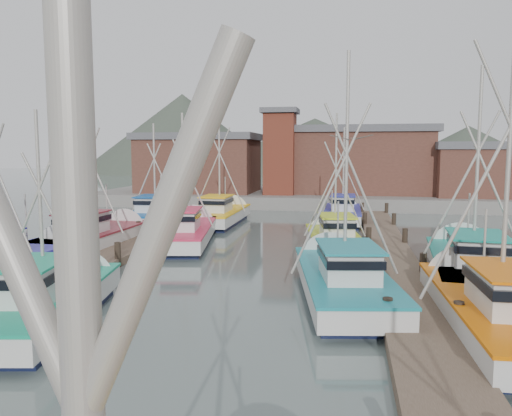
% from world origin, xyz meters
% --- Properties ---
extents(ground, '(260.00, 260.00, 0.00)m').
position_xyz_m(ground, '(0.00, 0.00, 0.00)').
color(ground, '#455351').
rests_on(ground, ground).
extents(dock_left, '(2.30, 46.00, 1.50)m').
position_xyz_m(dock_left, '(-7.00, 4.04, 0.21)').
color(dock_left, '#4D3B2F').
rests_on(dock_left, ground).
extents(dock_right, '(2.30, 46.00, 1.50)m').
position_xyz_m(dock_right, '(7.00, 4.04, 0.21)').
color(dock_right, '#4D3B2F').
rests_on(dock_right, ground).
extents(quay, '(44.00, 16.00, 1.20)m').
position_xyz_m(quay, '(0.00, 37.00, 0.60)').
color(quay, gray).
rests_on(quay, ground).
extents(shed_left, '(12.72, 8.48, 6.20)m').
position_xyz_m(shed_left, '(-11.00, 35.00, 4.34)').
color(shed_left, brown).
rests_on(shed_left, quay).
extents(shed_center, '(14.84, 9.54, 6.90)m').
position_xyz_m(shed_center, '(6.00, 37.00, 4.69)').
color(shed_center, brown).
rests_on(shed_center, quay).
extents(shed_right, '(8.48, 6.36, 5.20)m').
position_xyz_m(shed_right, '(17.00, 34.00, 3.84)').
color(shed_right, brown).
rests_on(shed_right, quay).
extents(lookout_tower, '(3.60, 3.60, 8.50)m').
position_xyz_m(lookout_tower, '(-2.00, 33.00, 5.55)').
color(lookout_tower, '#5F271B').
rests_on(lookout_tower, quay).
extents(distant_hills, '(175.00, 140.00, 42.00)m').
position_xyz_m(distant_hills, '(-12.76, 122.59, 0.00)').
color(distant_hills, '#3F483C').
rests_on(distant_hills, ground).
extents(boat_4, '(4.00, 8.69, 7.45)m').
position_xyz_m(boat_4, '(-4.68, -2.39, 0.68)').
color(boat_4, '#101635').
rests_on(boat_4, ground).
extents(boat_5, '(4.44, 9.82, 9.87)m').
position_xyz_m(boat_5, '(4.58, 2.10, 0.68)').
color(boat_5, '#101635').
rests_on(boat_5, ground).
extents(boat_6, '(3.77, 9.46, 9.10)m').
position_xyz_m(boat_6, '(-9.72, 2.34, 0.68)').
color(boat_6, '#101635').
rests_on(boat_6, ground).
extents(boat_7, '(4.71, 9.82, 11.82)m').
position_xyz_m(boat_7, '(9.30, -0.53, 0.70)').
color(boat_7, '#101635').
rests_on(boat_7, ground).
extents(boat_8, '(4.63, 10.08, 8.59)m').
position_xyz_m(boat_8, '(-4.79, 11.60, 0.68)').
color(boat_8, '#101635').
rests_on(boat_8, ground).
extents(boat_9, '(3.66, 8.49, 8.12)m').
position_xyz_m(boat_9, '(4.04, 10.19, 0.68)').
color(boat_9, '#101635').
rests_on(boat_9, ground).
extents(boat_10, '(3.84, 9.38, 9.30)m').
position_xyz_m(boat_10, '(-9.22, 9.22, 0.68)').
color(boat_10, '#101635').
rests_on(boat_10, ground).
extents(boat_11, '(4.05, 10.14, 9.86)m').
position_xyz_m(boat_11, '(10.02, 5.58, 0.69)').
color(boat_11, '#101635').
rests_on(boat_11, ground).
extents(boat_12, '(3.99, 9.48, 9.94)m').
position_xyz_m(boat_12, '(-4.72, 20.14, 0.68)').
color(boat_12, '#101635').
rests_on(boat_12, ground).
extents(boat_13, '(3.26, 8.63, 8.04)m').
position_xyz_m(boat_13, '(4.42, 22.44, 0.68)').
color(boat_13, '#101635').
rests_on(boat_13, ground).
extents(boat_14, '(4.02, 9.84, 8.43)m').
position_xyz_m(boat_14, '(-9.63, 19.35, 0.68)').
color(boat_14, '#101635').
rests_on(boat_14, ground).
extents(gull_far, '(1.54, 0.66, 0.24)m').
position_xyz_m(gull_far, '(4.85, 1.45, 5.99)').
color(gull_far, gray).
rests_on(gull_far, ground).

